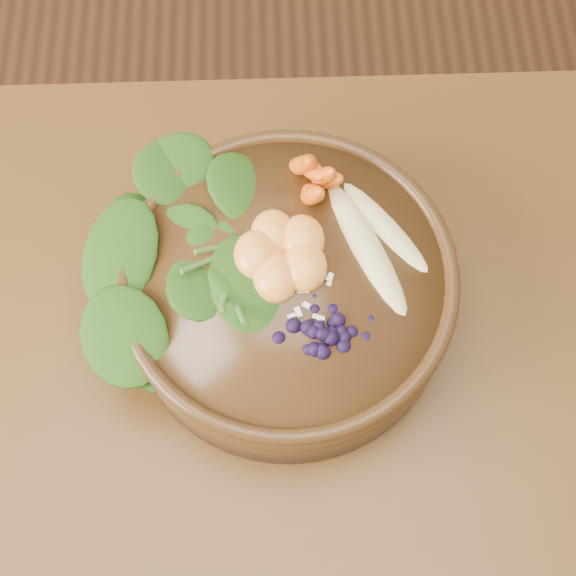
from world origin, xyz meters
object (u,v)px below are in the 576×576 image
kale_heap (211,222)px  blueberry_pile (320,326)px  carrot_cluster (310,156)px  mandarin_cluster (282,247)px  dining_table (249,508)px  banana_halves (377,229)px  stoneware_bowl (288,292)px

kale_heap → blueberry_pile: size_ratio=1.42×
kale_heap → carrot_cluster: size_ratio=2.38×
carrot_cluster → mandarin_cluster: carrot_cluster is taller
dining_table → carrot_cluster: (0.07, 0.27, 0.22)m
dining_table → banana_halves: bearing=59.3°
carrot_cluster → banana_halves: (0.06, -0.06, -0.03)m
kale_heap → banana_halves: kale_heap is taller
kale_heap → stoneware_bowl: bearing=-32.7°
dining_table → banana_halves: size_ratio=9.48×
carrot_cluster → banana_halves: carrot_cluster is taller
stoneware_bowl → mandarin_cluster: (-0.00, 0.02, 0.06)m
carrot_cluster → blueberry_pile: 0.15m
banana_halves → mandarin_cluster: (-0.08, -0.02, 0.00)m
banana_halves → blueberry_pile: blueberry_pile is taller
dining_table → blueberry_pile: size_ratio=11.51×
kale_heap → banana_halves: size_ratio=1.17×
dining_table → mandarin_cluster: (0.04, 0.19, 0.19)m
kale_heap → mandarin_cluster: bearing=-21.4°
blueberry_pile → stoneware_bowl: bearing=113.3°
kale_heap → banana_halves: bearing=-3.1°
kale_heap → carrot_cluster: bearing=30.9°
stoneware_bowl → carrot_cluster: bearing=76.7°
blueberry_pile → kale_heap: bearing=132.2°
dining_table → mandarin_cluster: bearing=78.4°
carrot_cluster → mandarin_cluster: (-0.03, -0.08, -0.02)m
kale_heap → banana_halves: (0.15, -0.01, -0.01)m
stoneware_bowl → blueberry_pile: 0.09m
stoneware_bowl → carrot_cluster: carrot_cluster is taller
kale_heap → dining_table: bearing=-84.3°
stoneware_bowl → banana_halves: (0.08, 0.03, 0.05)m
blueberry_pile → mandarin_cluster: bearing=111.1°
stoneware_bowl → kale_heap: (-0.07, 0.04, 0.06)m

